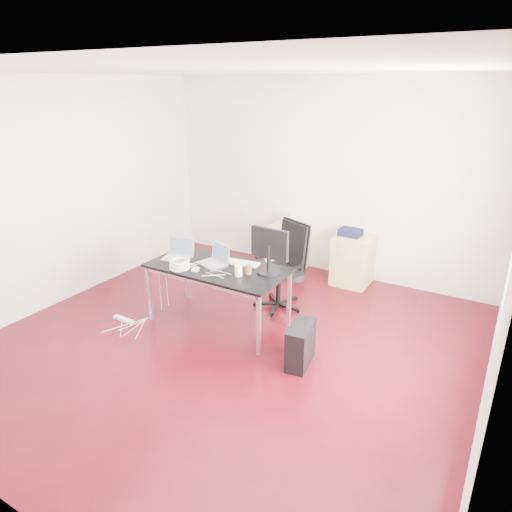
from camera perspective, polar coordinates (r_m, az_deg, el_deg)
The scene contains 18 objects.
room_shell at distance 4.55m, azimuth -3.12°, elevation 4.30°, with size 5.00×5.00×5.00m.
desk at distance 5.25m, azimuth -4.82°, elevation -1.86°, with size 1.60×0.80×0.73m.
office_chair at distance 5.71m, azimuth 3.57°, elevation -0.66°, with size 0.63×0.64×1.08m.
filing_cabinet_left at distance 6.94m, azimuth 3.93°, elevation 1.07°, with size 0.50×0.50×0.70m, color tan.
filing_cabinet_right at distance 6.58m, azimuth 11.99°, elevation -0.51°, with size 0.50×0.50×0.70m, color tan.
pc_tower at distance 4.71m, azimuth 5.57°, elevation -10.98°, with size 0.20×0.45×0.44m, color black.
wastebasket at distance 6.65m, azimuth 5.10°, elevation -1.83°, with size 0.24×0.24×0.28m, color black.
power_strip at distance 5.79m, azimuth -16.24°, elevation -7.62°, with size 0.30×0.06×0.04m, color white.
laptop_left at distance 5.53m, azimuth -9.68°, elevation 0.34°, with size 0.39×0.33×0.23m.
laptop_right at distance 5.29m, azimuth -5.14°, elevation -0.41°, with size 0.40×0.35×0.23m.
monitor at distance 4.95m, azimuth 1.70°, elevation 0.97°, with size 0.45×0.26×0.51m.
keyboard at distance 5.29m, azimuth -1.97°, elevation -0.85°, with size 0.44×0.14×0.02m, color white.
cup_white at distance 4.94m, azimuth -2.22°, elevation -1.85°, with size 0.08×0.08×0.12m, color white.
cup_brown at distance 5.00m, azimuth -0.98°, elevation -1.69°, with size 0.08×0.08×0.10m, color brown.
cable_coil at distance 5.19m, azimuth -9.53°, elevation -1.07°, with size 0.24×0.24×0.11m.
power_adapter at distance 5.13m, azimuth -7.60°, elevation -1.70°, with size 0.07×0.07×0.03m, color white.
speaker at distance 6.85m, azimuth 3.94°, elevation 4.66°, with size 0.09×0.08×0.18m, color #9E9E9E.
navy_garment at distance 6.49m, azimuth 11.72°, elevation 2.91°, with size 0.30×0.24×0.09m, color black.
Camera 1 is at (2.47, -3.62, 2.70)m, focal length 32.00 mm.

